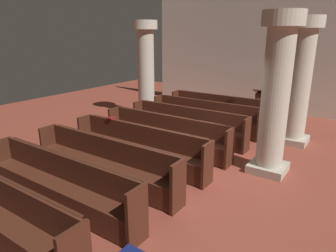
# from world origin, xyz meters

# --- Properties ---
(ground_plane) EXTENTS (19.20, 19.20, 0.00)m
(ground_plane) POSITION_xyz_m (0.00, 0.00, 0.00)
(ground_plane) COLOR brown
(back_wall) EXTENTS (10.00, 0.16, 4.50)m
(back_wall) POSITION_xyz_m (0.00, 6.08, 2.25)
(back_wall) COLOR silver
(back_wall) RESTS_ON ground
(pew_row_0) EXTENTS (3.58, 0.46, 0.91)m
(pew_row_0) POSITION_xyz_m (-0.83, 3.48, 0.49)
(pew_row_0) COLOR #4C2316
(pew_row_0) RESTS_ON ground
(pew_row_1) EXTENTS (3.58, 0.46, 0.91)m
(pew_row_1) POSITION_xyz_m (-0.83, 2.41, 0.49)
(pew_row_1) COLOR #4C2316
(pew_row_1) RESTS_ON ground
(pew_row_2) EXTENTS (3.58, 0.47, 0.91)m
(pew_row_2) POSITION_xyz_m (-0.83, 1.33, 0.49)
(pew_row_2) COLOR #4C2316
(pew_row_2) RESTS_ON ground
(pew_row_3) EXTENTS (3.58, 0.46, 0.91)m
(pew_row_3) POSITION_xyz_m (-0.83, 0.26, 0.49)
(pew_row_3) COLOR #4C2316
(pew_row_3) RESTS_ON ground
(pew_row_4) EXTENTS (3.58, 0.46, 0.91)m
(pew_row_4) POSITION_xyz_m (-0.83, -0.82, 0.49)
(pew_row_4) COLOR #4C2316
(pew_row_4) RESTS_ON ground
(pew_row_5) EXTENTS (3.58, 0.47, 0.91)m
(pew_row_5) POSITION_xyz_m (-0.83, -1.89, 0.49)
(pew_row_5) COLOR #4C2316
(pew_row_5) RESTS_ON ground
(pew_row_6) EXTENTS (3.58, 0.46, 0.91)m
(pew_row_6) POSITION_xyz_m (-0.83, -2.97, 0.49)
(pew_row_6) COLOR #4C2316
(pew_row_6) RESTS_ON ground
(pillar_aisle_side) EXTENTS (0.85, 0.85, 3.36)m
(pillar_aisle_side) POSITION_xyz_m (1.74, 2.76, 1.75)
(pillar_aisle_side) COLOR #B6AD9A
(pillar_aisle_side) RESTS_ON ground
(pillar_far_side) EXTENTS (0.85, 0.85, 3.36)m
(pillar_far_side) POSITION_xyz_m (-3.36, 2.68, 1.75)
(pillar_far_side) COLOR #B6AD9A
(pillar_far_side) RESTS_ON ground
(pillar_aisle_rear) EXTENTS (0.82, 0.82, 3.36)m
(pillar_aisle_rear) POSITION_xyz_m (1.74, 0.51, 1.75)
(pillar_aisle_rear) COLOR #B6AD9A
(pillar_aisle_rear) RESTS_ON ground
(lectern) EXTENTS (0.48, 0.45, 1.08)m
(lectern) POSITION_xyz_m (0.19, 4.59, 0.45)
(lectern) COLOR #492215
(lectern) RESTS_ON ground
(hymn_book) EXTENTS (0.15, 0.18, 0.03)m
(hymn_book) POSITION_xyz_m (-1.85, -0.63, 0.93)
(hymn_book) COLOR maroon
(hymn_book) RESTS_ON pew_row_4
(kneeler_box_blue) EXTENTS (0.40, 0.26, 0.24)m
(kneeler_box_blue) POSITION_xyz_m (1.19, 3.04, 0.12)
(kneeler_box_blue) COLOR navy
(kneeler_box_blue) RESTS_ON ground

